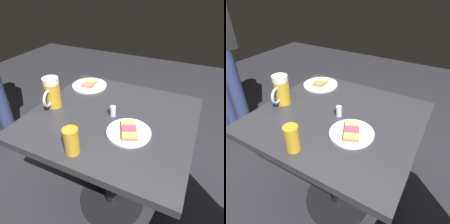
# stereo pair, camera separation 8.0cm
# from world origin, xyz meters

# --- Properties ---
(ground_plane) EXTENTS (6.00, 6.00, 0.00)m
(ground_plane) POSITION_xyz_m (0.00, 0.00, 0.00)
(ground_plane) COLOR #28282D
(cafe_table) EXTENTS (0.81, 0.75, 0.71)m
(cafe_table) POSITION_xyz_m (0.00, 0.00, 0.56)
(cafe_table) COLOR black
(cafe_table) RESTS_ON ground_plane
(plate_near) EXTENTS (0.20, 0.20, 0.03)m
(plate_near) POSITION_xyz_m (0.13, -0.09, 0.72)
(plate_near) COLOR white
(plate_near) RESTS_ON cafe_table
(plate_far) EXTENTS (0.22, 0.22, 0.03)m
(plate_far) POSITION_xyz_m (-0.27, 0.24, 0.72)
(plate_far) COLOR white
(plate_far) RESTS_ON cafe_table
(beer_mug) EXTENTS (0.08, 0.14, 0.16)m
(beer_mug) POSITION_xyz_m (-0.32, -0.05, 0.79)
(beer_mug) COLOR gold
(beer_mug) RESTS_ON cafe_table
(beer_glass_small) EXTENTS (0.06, 0.06, 0.11)m
(beer_glass_small) POSITION_xyz_m (-0.03, -0.30, 0.77)
(beer_glass_small) COLOR gold
(beer_glass_small) RESTS_ON cafe_table
(salt_shaker) EXTENTS (0.03, 0.03, 0.05)m
(salt_shaker) POSITION_xyz_m (0.01, 0.00, 0.74)
(salt_shaker) COLOR silver
(salt_shaker) RESTS_ON cafe_table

